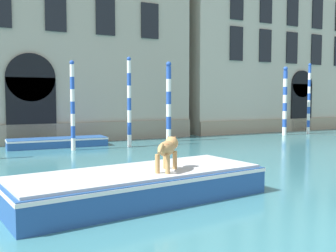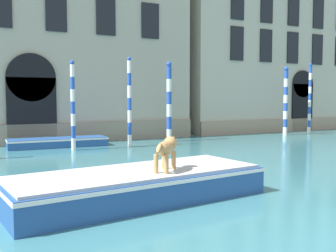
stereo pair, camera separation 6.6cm
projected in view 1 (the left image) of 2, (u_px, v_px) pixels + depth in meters
The scene contains 10 objects.
palazzo_left at pixel (68, 11), 23.09m from camera, with size 13.11×6.13×14.93m.
palazzo_right at pixel (263, 37), 29.90m from camera, with size 14.93×6.13×13.95m.
boat_foreground at pixel (139, 184), 9.17m from camera, with size 6.27×2.97×0.70m.
dog_on_deck at pixel (167, 149), 9.10m from camera, with size 0.89×0.92×0.79m.
boat_moored_near_palazzo at pixel (58, 142), 18.97m from camera, with size 4.69×1.53×0.43m.
mooring_pole_0 at pixel (285, 101), 24.78m from camera, with size 0.27×0.27×4.32m.
mooring_pole_2 at pixel (169, 101), 21.14m from camera, with size 0.28×0.28×4.31m.
mooring_pole_3 at pixel (73, 105), 17.64m from camera, with size 0.20×0.20×4.05m.
mooring_pole_4 at pixel (129, 102), 18.83m from camera, with size 0.20×0.20×4.32m.
mooring_pole_5 at pixel (309, 98), 25.67m from camera, with size 0.20×0.20×4.60m.
Camera 1 is at (-6.87, -3.31, 2.40)m, focal length 42.00 mm.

